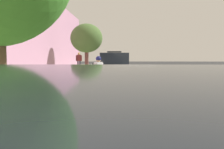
% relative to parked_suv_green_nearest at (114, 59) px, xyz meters
% --- Properties ---
extents(ground, '(69.32, 69.32, 0.00)m').
position_rel_parked_suv_green_nearest_xyz_m(ground, '(-1.26, 17.13, -1.03)').
color(ground, '#292929').
extents(sidewalk, '(3.80, 43.32, 0.15)m').
position_rel_parked_suv_green_nearest_xyz_m(sidewalk, '(2.97, 17.13, -0.95)').
color(sidewalk, '#A6AC8D').
rests_on(sidewalk, ground).
extents(curb_edge, '(0.16, 43.32, 0.15)m').
position_rel_parked_suv_green_nearest_xyz_m(curb_edge, '(0.99, 17.13, -0.95)').
color(curb_edge, gray).
rests_on(curb_edge, ground).
extents(lane_stripe_centre, '(0.14, 44.20, 0.01)m').
position_rel_parked_suv_green_nearest_xyz_m(lane_stripe_centre, '(-4.52, 17.57, -1.02)').
color(lane_stripe_centre, white).
rests_on(lane_stripe_centre, ground).
extents(lane_stripe_bike_edge, '(0.12, 43.32, 0.01)m').
position_rel_parked_suv_green_nearest_xyz_m(lane_stripe_bike_edge, '(-0.48, 17.13, -1.02)').
color(lane_stripe_bike_edge, white).
rests_on(lane_stripe_bike_edge, ground).
extents(building_facade, '(0.50, 43.32, 6.29)m').
position_rel_parked_suv_green_nearest_xyz_m(building_facade, '(5.12, 17.13, 2.12)').
color(building_facade, '#AE7993').
rests_on(building_facade, ground).
extents(parked_suv_green_nearest, '(2.07, 4.75, 1.99)m').
position_rel_parked_suv_green_nearest_xyz_m(parked_suv_green_nearest, '(0.00, 0.00, 0.00)').
color(parked_suv_green_nearest, '#1E512D').
rests_on(parked_suv_green_nearest, ground).
extents(parked_sedan_white_second, '(1.88, 4.42, 1.52)m').
position_rel_parked_suv_green_nearest_xyz_m(parked_sedan_white_second, '(-0.07, 7.06, -0.27)').
color(parked_sedan_white_second, white).
rests_on(parked_sedan_white_second, ground).
extents(parked_pickup_silver_mid, '(2.14, 5.35, 1.95)m').
position_rel_parked_suv_green_nearest_xyz_m(parked_pickup_silver_mid, '(-0.03, 15.73, -0.13)').
color(parked_pickup_silver_mid, '#B7BABF').
rests_on(parked_pickup_silver_mid, ground).
extents(parked_sedan_grey_far, '(1.89, 4.43, 1.52)m').
position_rel_parked_suv_green_nearest_xyz_m(parked_sedan_grey_far, '(-0.22, 24.31, -0.27)').
color(parked_sedan_grey_far, slate).
rests_on(parked_sedan_grey_far, ground).
extents(bicycle_at_curb, '(1.32, 1.20, 0.76)m').
position_rel_parked_suv_green_nearest_xyz_m(bicycle_at_curb, '(0.53, 20.01, -0.65)').
color(bicycle_at_curb, black).
rests_on(bicycle_at_curb, ground).
extents(cyclist_with_backpack, '(0.54, 0.55, 1.80)m').
position_rel_parked_suv_green_nearest_xyz_m(cyclist_with_backpack, '(0.74, 19.55, 0.08)').
color(cyclist_with_backpack, '#C6B284').
rests_on(cyclist_with_backpack, ground).
extents(street_tree_near_cyclist, '(2.59, 2.59, 4.09)m').
position_rel_parked_suv_green_nearest_xyz_m(street_tree_near_cyclist, '(2.19, 11.21, 2.02)').
color(street_tree_near_cyclist, brown).
rests_on(street_tree_near_cyclist, sidewalk).
extents(pedestrian_on_phone, '(0.58, 0.36, 1.73)m').
position_rel_parked_suv_green_nearest_xyz_m(pedestrian_on_phone, '(3.52, 5.95, 0.11)').
color(pedestrian_on_phone, black).
rests_on(pedestrian_on_phone, sidewalk).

